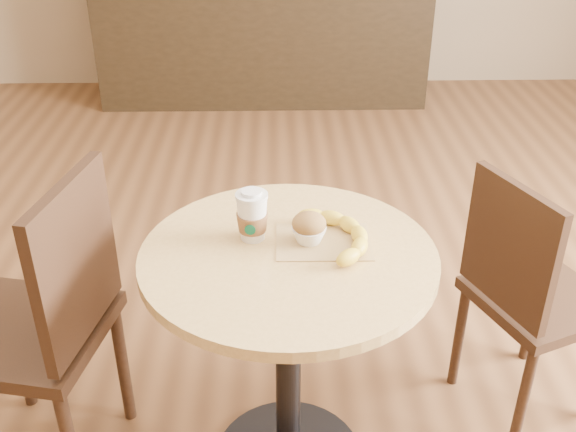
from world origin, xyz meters
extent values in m
cylinder|color=black|center=(0.10, -0.07, 0.38)|extent=(0.07, 0.07, 0.72)
cylinder|color=tan|center=(0.10, -0.07, 0.73)|extent=(0.74, 0.74, 0.03)
cube|color=black|center=(-0.62, -0.01, 0.46)|extent=(0.48, 0.48, 0.04)
cylinder|color=black|center=(-0.75, 0.19, 0.23)|extent=(0.04, 0.04, 0.46)
cylinder|color=black|center=(-0.41, 0.12, 0.23)|extent=(0.04, 0.04, 0.46)
cube|color=black|center=(-0.44, -0.05, 0.72)|extent=(0.11, 0.39, 0.43)
cube|color=black|center=(0.88, 0.17, 0.41)|extent=(0.48, 0.48, 0.04)
cylinder|color=black|center=(0.96, 0.38, 0.21)|extent=(0.03, 0.03, 0.41)
cylinder|color=black|center=(0.79, -0.03, 0.21)|extent=(0.03, 0.03, 0.41)
cylinder|color=black|center=(0.67, 0.26, 0.21)|extent=(0.03, 0.03, 0.41)
cube|color=black|center=(0.72, 0.11, 0.64)|extent=(0.16, 0.33, 0.39)
cube|color=black|center=(0.00, 3.18, 0.50)|extent=(2.20, 0.60, 1.00)
cube|color=#A58450|center=(0.19, -0.02, 0.75)|extent=(0.24, 0.18, 0.00)
cylinder|color=silver|center=(0.01, 0.00, 0.87)|extent=(0.08, 0.08, 0.01)
cylinder|color=silver|center=(0.01, 0.00, 0.88)|extent=(0.05, 0.05, 0.01)
cylinder|color=#085233|center=(0.00, -0.04, 0.80)|extent=(0.03, 0.01, 0.03)
ellipsoid|color=brown|center=(0.15, -0.02, 0.80)|extent=(0.09, 0.09, 0.06)
ellipsoid|color=beige|center=(0.15, -0.02, 0.82)|extent=(0.03, 0.03, 0.02)
camera|label=1|loc=(0.07, -1.47, 1.65)|focal=42.00mm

